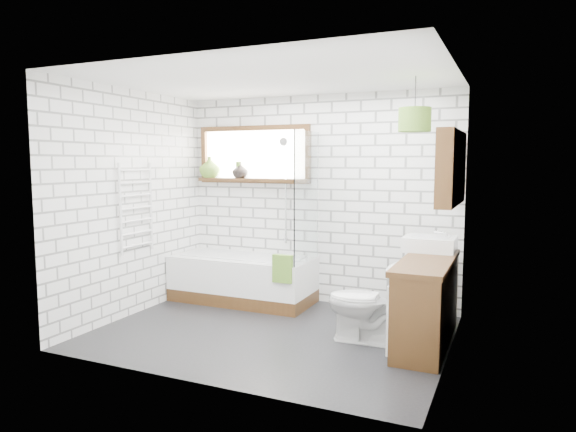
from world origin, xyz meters
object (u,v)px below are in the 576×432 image
at_px(bathtub, 243,279).
at_px(vanity, 427,302).
at_px(toilet, 367,303).
at_px(pendant, 415,120).
at_px(basin, 430,244).

height_order(bathtub, vanity, vanity).
xyz_separation_m(toilet, pendant, (0.35, 0.28, 1.72)).
bearing_deg(vanity, basin, 96.84).
relative_size(bathtub, pendant, 5.71).
bearing_deg(pendant, vanity, -31.47).
bearing_deg(toilet, pendant, 125.82).
height_order(vanity, basin, basin).
bearing_deg(toilet, bathtub, -116.86).
height_order(basin, pendant, pendant).
bearing_deg(basin, toilet, -124.65).
xyz_separation_m(vanity, basin, (-0.06, 0.50, 0.48)).
distance_m(basin, pendant, 1.29).
height_order(bathtub, toilet, toilet).
height_order(basin, toilet, basin).
distance_m(bathtub, vanity, 2.39).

